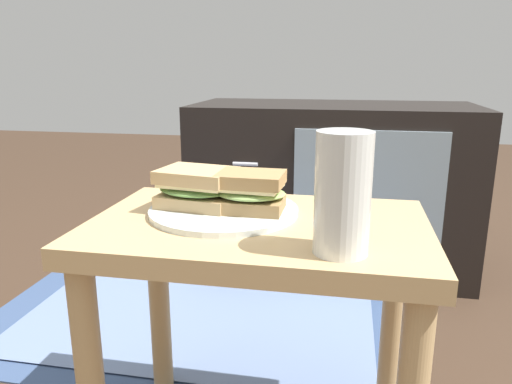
% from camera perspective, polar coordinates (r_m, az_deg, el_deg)
% --- Properties ---
extents(side_table, '(0.56, 0.36, 0.46)m').
position_cam_1_polar(side_table, '(0.84, 0.23, -9.35)').
color(side_table, tan).
rests_on(side_table, ground).
extents(tv_cabinet, '(0.96, 0.46, 0.58)m').
position_cam_1_polar(tv_cabinet, '(1.75, 8.83, 0.70)').
color(tv_cabinet, black).
rests_on(tv_cabinet, ground).
extents(area_rug, '(1.20, 0.78, 0.01)m').
position_cam_1_polar(area_rug, '(1.47, -6.52, -14.01)').
color(area_rug, '#384C72').
rests_on(area_rug, ground).
extents(plate, '(0.26, 0.26, 0.01)m').
position_cam_1_polar(plate, '(0.85, -3.80, -2.19)').
color(plate, silver).
rests_on(plate, side_table).
extents(sandwich_front, '(0.15, 0.12, 0.07)m').
position_cam_1_polar(sandwich_front, '(0.86, -6.95, 0.52)').
color(sandwich_front, tan).
rests_on(sandwich_front, plate).
extents(sandwich_back, '(0.12, 0.09, 0.07)m').
position_cam_1_polar(sandwich_back, '(0.82, -0.61, 0.04)').
color(sandwich_back, '#9E7A4C').
rests_on(sandwich_back, plate).
extents(beer_glass, '(0.08, 0.08, 0.17)m').
position_cam_1_polar(beer_glass, '(0.66, 10.17, -0.39)').
color(beer_glass, silver).
rests_on(beer_glass, side_table).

